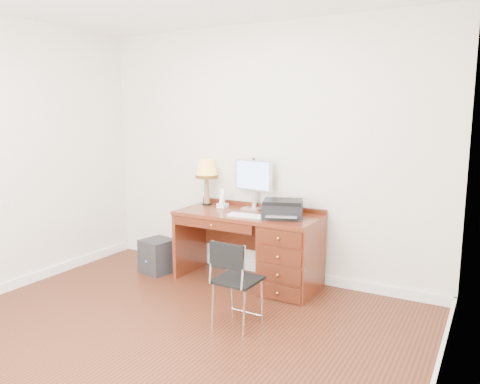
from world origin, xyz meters
The scene contains 12 objects.
ground centered at (0.00, 0.00, 0.00)m, with size 4.00×4.00×0.00m, color #38170C.
room_shell centered at (0.00, 0.63, 0.05)m, with size 4.00×4.00×4.00m.
desk centered at (0.32, 1.40, 0.41)m, with size 1.50×0.67×0.75m.
monitor centered at (-0.06, 1.63, 1.08)m, with size 0.46×0.18×0.53m.
keyboard centered at (0.11, 1.25, 0.76)m, with size 0.46×0.13×0.02m, color white.
mouse_pad centered at (0.24, 1.35, 0.76)m, with size 0.20×0.20×0.04m.
printer centered at (0.40, 1.39, 0.84)m, with size 0.48×0.42×0.18m.
leg_lamp centered at (-0.61, 1.57, 1.13)m, with size 0.25×0.25×0.51m.
phone centered at (-0.38, 1.52, 0.81)m, with size 0.10×0.10×0.21m.
pen_cup centered at (0.41, 1.56, 0.80)m, with size 0.09×0.09×0.11m, color black.
chair centered at (0.41, 0.41, 0.46)m, with size 0.36×0.37×0.75m.
equipment_box centered at (-1.04, 1.19, 0.19)m, with size 0.32×0.32×0.37m, color black.
Camera 1 is at (2.24, -2.78, 1.76)m, focal length 35.00 mm.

